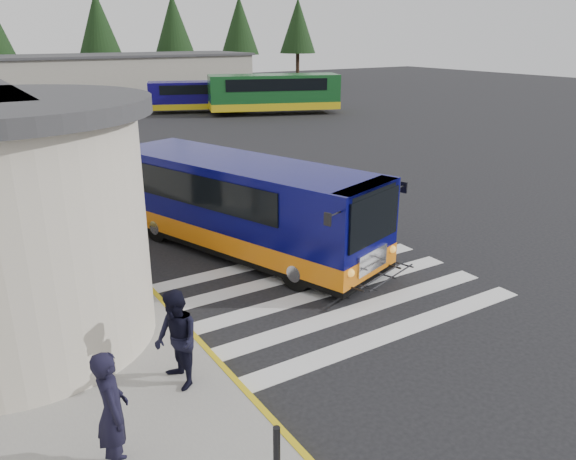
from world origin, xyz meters
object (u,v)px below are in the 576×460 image
pedestrian_b (176,340)px  far_bus_a (200,95)px  far_bus_b (274,92)px  transit_bus (243,209)px  pedestrian_a (112,412)px

pedestrian_b → far_bus_a: far_bus_a is taller
far_bus_b → far_bus_a: bearing=67.2°
far_bus_a → far_bus_b: size_ratio=0.80×
transit_bus → far_bus_a: (11.31, 28.69, 0.06)m
pedestrian_b → far_bus_a: size_ratio=0.22×
pedestrian_a → transit_bus: bearing=-31.9°
pedestrian_b → pedestrian_a: bearing=-48.4°
transit_bus → pedestrian_a: bearing=-147.9°
transit_bus → pedestrian_b: (-4.19, -5.49, -0.22)m
pedestrian_a → far_bus_b: bearing=-26.6°
far_bus_a → far_bus_b: far_bus_b is taller
transit_bus → pedestrian_a: 8.96m
pedestrian_a → pedestrian_b: 2.07m
far_bus_b → pedestrian_b: bearing=166.6°
far_bus_b → transit_bus: bearing=167.6°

